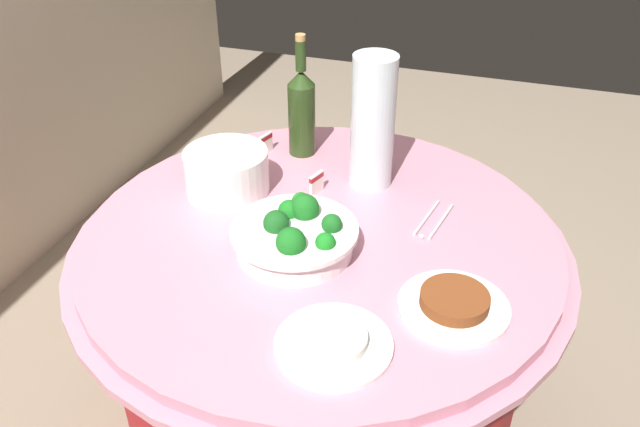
{
  "coord_description": "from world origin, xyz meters",
  "views": [
    {
      "loc": [
        -1.16,
        -0.38,
        1.6
      ],
      "look_at": [
        0.0,
        0.0,
        0.79
      ],
      "focal_mm": 36.33,
      "sensor_mm": 36.0,
      "label": 1
    }
  ],
  "objects_px": {
    "wine_bottle": "(302,110)",
    "serving_tongs": "(433,221)",
    "food_plate_rice": "(334,343)",
    "food_plate_stir_fry": "(454,304)",
    "label_placard_mid": "(316,182)",
    "broccoli_bowl": "(295,236)",
    "label_placard_front": "(266,142)",
    "plate_stack": "(227,171)",
    "decorative_fruit_vase": "(372,129)"
  },
  "relations": [
    {
      "from": "wine_bottle",
      "to": "serving_tongs",
      "type": "xyz_separation_m",
      "value": [
        -0.23,
        -0.41,
        -0.12
      ]
    },
    {
      "from": "wine_bottle",
      "to": "food_plate_rice",
      "type": "bearing_deg",
      "value": -156.19
    },
    {
      "from": "food_plate_stir_fry",
      "to": "label_placard_mid",
      "type": "relative_size",
      "value": 4.0
    },
    {
      "from": "label_placard_mid",
      "to": "food_plate_rice",
      "type": "bearing_deg",
      "value": -158.25
    },
    {
      "from": "wine_bottle",
      "to": "label_placard_mid",
      "type": "xyz_separation_m",
      "value": [
        -0.19,
        -0.11,
        -0.1
      ]
    },
    {
      "from": "wine_bottle",
      "to": "food_plate_rice",
      "type": "distance_m",
      "value": 0.77
    },
    {
      "from": "broccoli_bowl",
      "to": "food_plate_stir_fry",
      "type": "distance_m",
      "value": 0.37
    },
    {
      "from": "label_placard_front",
      "to": "label_placard_mid",
      "type": "distance_m",
      "value": 0.26
    },
    {
      "from": "plate_stack",
      "to": "label_placard_front",
      "type": "relative_size",
      "value": 3.82
    },
    {
      "from": "serving_tongs",
      "to": "label_placard_front",
      "type": "distance_m",
      "value": 0.54
    },
    {
      "from": "food_plate_rice",
      "to": "food_plate_stir_fry",
      "type": "xyz_separation_m",
      "value": [
        0.17,
        -0.19,
        0.0
      ]
    },
    {
      "from": "plate_stack",
      "to": "decorative_fruit_vase",
      "type": "distance_m",
      "value": 0.38
    },
    {
      "from": "serving_tongs",
      "to": "label_placard_mid",
      "type": "xyz_separation_m",
      "value": [
        0.04,
        0.3,
        0.03
      ]
    },
    {
      "from": "label_placard_front",
      "to": "label_placard_mid",
      "type": "xyz_separation_m",
      "value": [
        -0.16,
        -0.2,
        0.0
      ]
    },
    {
      "from": "wine_bottle",
      "to": "food_plate_stir_fry",
      "type": "height_order",
      "value": "wine_bottle"
    },
    {
      "from": "serving_tongs",
      "to": "label_placard_mid",
      "type": "bearing_deg",
      "value": 82.41
    },
    {
      "from": "decorative_fruit_vase",
      "to": "label_placard_mid",
      "type": "xyz_separation_m",
      "value": [
        -0.09,
        0.11,
        -0.12
      ]
    },
    {
      "from": "label_placard_front",
      "to": "food_plate_rice",
      "type": "bearing_deg",
      "value": -148.72
    },
    {
      "from": "wine_bottle",
      "to": "decorative_fruit_vase",
      "type": "distance_m",
      "value": 0.24
    },
    {
      "from": "food_plate_stir_fry",
      "to": "label_placard_front",
      "type": "height_order",
      "value": "label_placard_front"
    },
    {
      "from": "broccoli_bowl",
      "to": "food_plate_stir_fry",
      "type": "height_order",
      "value": "broccoli_bowl"
    },
    {
      "from": "wine_bottle",
      "to": "label_placard_front",
      "type": "bearing_deg",
      "value": 109.03
    },
    {
      "from": "decorative_fruit_vase",
      "to": "wine_bottle",
      "type": "bearing_deg",
      "value": 65.71
    },
    {
      "from": "plate_stack",
      "to": "label_placard_mid",
      "type": "relative_size",
      "value": 3.82
    },
    {
      "from": "wine_bottle",
      "to": "decorative_fruit_vase",
      "type": "relative_size",
      "value": 0.99
    },
    {
      "from": "wine_bottle",
      "to": "label_placard_front",
      "type": "xyz_separation_m",
      "value": [
        -0.03,
        0.1,
        -0.1
      ]
    },
    {
      "from": "broccoli_bowl",
      "to": "plate_stack",
      "type": "relative_size",
      "value": 1.33
    },
    {
      "from": "food_plate_rice",
      "to": "label_placard_front",
      "type": "bearing_deg",
      "value": 31.28
    },
    {
      "from": "serving_tongs",
      "to": "food_plate_rice",
      "type": "height_order",
      "value": "food_plate_rice"
    },
    {
      "from": "wine_bottle",
      "to": "decorative_fruit_vase",
      "type": "bearing_deg",
      "value": -114.29
    },
    {
      "from": "broccoli_bowl",
      "to": "label_placard_mid",
      "type": "bearing_deg",
      "value": 7.72
    },
    {
      "from": "plate_stack",
      "to": "wine_bottle",
      "type": "height_order",
      "value": "wine_bottle"
    },
    {
      "from": "plate_stack",
      "to": "food_plate_stir_fry",
      "type": "relative_size",
      "value": 0.95
    },
    {
      "from": "wine_bottle",
      "to": "label_placard_mid",
      "type": "distance_m",
      "value": 0.24
    },
    {
      "from": "wine_bottle",
      "to": "food_plate_stir_fry",
      "type": "relative_size",
      "value": 1.53
    },
    {
      "from": "broccoli_bowl",
      "to": "food_plate_stir_fry",
      "type": "relative_size",
      "value": 1.27
    },
    {
      "from": "decorative_fruit_vase",
      "to": "label_placard_mid",
      "type": "relative_size",
      "value": 6.18
    },
    {
      "from": "plate_stack",
      "to": "food_plate_rice",
      "type": "relative_size",
      "value": 0.95
    },
    {
      "from": "serving_tongs",
      "to": "food_plate_rice",
      "type": "distance_m",
      "value": 0.47
    },
    {
      "from": "wine_bottle",
      "to": "label_placard_front",
      "type": "relative_size",
      "value": 6.11
    },
    {
      "from": "decorative_fruit_vase",
      "to": "label_placard_mid",
      "type": "height_order",
      "value": "decorative_fruit_vase"
    },
    {
      "from": "serving_tongs",
      "to": "food_plate_rice",
      "type": "relative_size",
      "value": 0.76
    },
    {
      "from": "wine_bottle",
      "to": "serving_tongs",
      "type": "bearing_deg",
      "value": -119.77
    },
    {
      "from": "food_plate_rice",
      "to": "label_placard_mid",
      "type": "height_order",
      "value": "label_placard_mid"
    },
    {
      "from": "broccoli_bowl",
      "to": "wine_bottle",
      "type": "xyz_separation_m",
      "value": [
        0.44,
        0.14,
        0.09
      ]
    },
    {
      "from": "decorative_fruit_vase",
      "to": "food_plate_stir_fry",
      "type": "xyz_separation_m",
      "value": [
        -0.42,
        -0.28,
        -0.14
      ]
    },
    {
      "from": "food_plate_stir_fry",
      "to": "label_placard_mid",
      "type": "bearing_deg",
      "value": 50.08
    },
    {
      "from": "plate_stack",
      "to": "label_placard_front",
      "type": "bearing_deg",
      "value": -3.74
    },
    {
      "from": "plate_stack",
      "to": "food_plate_stir_fry",
      "type": "xyz_separation_m",
      "value": [
        -0.27,
        -0.61,
        -0.04
      ]
    },
    {
      "from": "broccoli_bowl",
      "to": "decorative_fruit_vase",
      "type": "distance_m",
      "value": 0.37
    }
  ]
}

